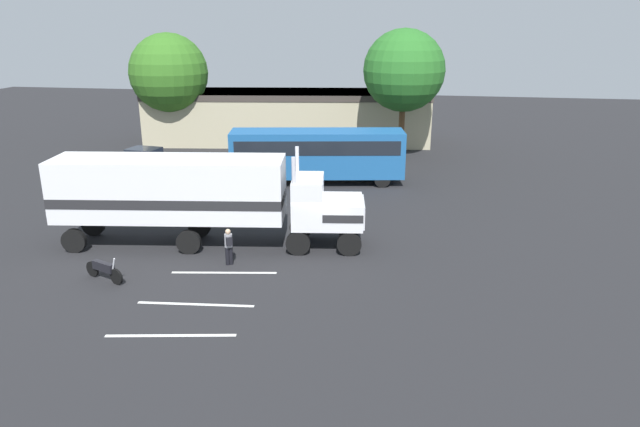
{
  "coord_description": "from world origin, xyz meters",
  "views": [
    {
      "loc": [
        4.22,
        -25.0,
        10.07
      ],
      "look_at": [
        -0.14,
        0.23,
        1.6
      ],
      "focal_mm": 32.88,
      "sensor_mm": 36.0,
      "label": 1
    }
  ],
  "objects_px": {
    "semi_truck": "(194,193)",
    "tree_center": "(404,71)",
    "parked_bus": "(317,152)",
    "person_bystander": "(229,245)",
    "motorcycle": "(104,269)",
    "parked_car": "(146,159)",
    "tree_left": "(169,73)"
  },
  "relations": [
    {
      "from": "semi_truck",
      "to": "tree_center",
      "type": "relative_size",
      "value": 1.5
    },
    {
      "from": "parked_bus",
      "to": "tree_center",
      "type": "relative_size",
      "value": 1.18
    },
    {
      "from": "person_bystander",
      "to": "motorcycle",
      "type": "distance_m",
      "value": 5.11
    },
    {
      "from": "tree_center",
      "to": "semi_truck",
      "type": "bearing_deg",
      "value": -113.78
    },
    {
      "from": "person_bystander",
      "to": "parked_car",
      "type": "distance_m",
      "value": 18.7
    },
    {
      "from": "person_bystander",
      "to": "motorcycle",
      "type": "xyz_separation_m",
      "value": [
        -4.49,
        -2.41,
        -0.41
      ]
    },
    {
      "from": "person_bystander",
      "to": "motorcycle",
      "type": "relative_size",
      "value": 0.82
    },
    {
      "from": "tree_left",
      "to": "tree_center",
      "type": "height_order",
      "value": "tree_center"
    },
    {
      "from": "motorcycle",
      "to": "tree_center",
      "type": "bearing_deg",
      "value": 65.68
    },
    {
      "from": "parked_car",
      "to": "motorcycle",
      "type": "height_order",
      "value": "parked_car"
    },
    {
      "from": "parked_car",
      "to": "tree_left",
      "type": "relative_size",
      "value": 0.5
    },
    {
      "from": "parked_car",
      "to": "person_bystander",
      "type": "bearing_deg",
      "value": -53.96
    },
    {
      "from": "parked_car",
      "to": "tree_center",
      "type": "bearing_deg",
      "value": 20.8
    },
    {
      "from": "motorcycle",
      "to": "tree_left",
      "type": "xyz_separation_m",
      "value": [
        -7.96,
        25.66,
        5.53
      ]
    },
    {
      "from": "motorcycle",
      "to": "tree_left",
      "type": "relative_size",
      "value": 0.22
    },
    {
      "from": "person_bystander",
      "to": "tree_center",
      "type": "xyz_separation_m",
      "value": [
        6.43,
        21.75,
        5.68
      ]
    },
    {
      "from": "semi_truck",
      "to": "motorcycle",
      "type": "relative_size",
      "value": 7.21
    },
    {
      "from": "tree_left",
      "to": "parked_bus",
      "type": "bearing_deg",
      "value": -34.05
    },
    {
      "from": "person_bystander",
      "to": "parked_car",
      "type": "height_order",
      "value": "person_bystander"
    },
    {
      "from": "parked_bus",
      "to": "motorcycle",
      "type": "distance_m",
      "value": 17.41
    },
    {
      "from": "tree_center",
      "to": "parked_bus",
      "type": "bearing_deg",
      "value": -122.65
    },
    {
      "from": "parked_car",
      "to": "motorcycle",
      "type": "relative_size",
      "value": 2.31
    },
    {
      "from": "parked_car",
      "to": "tree_center",
      "type": "relative_size",
      "value": 0.48
    },
    {
      "from": "semi_truck",
      "to": "person_bystander",
      "type": "distance_m",
      "value": 3.45
    },
    {
      "from": "tree_left",
      "to": "motorcycle",
      "type": "bearing_deg",
      "value": -72.78
    },
    {
      "from": "parked_car",
      "to": "tree_left",
      "type": "bearing_deg",
      "value": 100.04
    },
    {
      "from": "semi_truck",
      "to": "tree_center",
      "type": "bearing_deg",
      "value": 66.22
    },
    {
      "from": "semi_truck",
      "to": "tree_left",
      "type": "relative_size",
      "value": 1.57
    },
    {
      "from": "semi_truck",
      "to": "tree_center",
      "type": "height_order",
      "value": "tree_center"
    },
    {
      "from": "semi_truck",
      "to": "tree_center",
      "type": "xyz_separation_m",
      "value": [
        8.68,
        19.7,
        4.04
      ]
    },
    {
      "from": "semi_truck",
      "to": "parked_car",
      "type": "relative_size",
      "value": 3.12
    },
    {
      "from": "parked_bus",
      "to": "motorcycle",
      "type": "height_order",
      "value": "parked_bus"
    }
  ]
}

